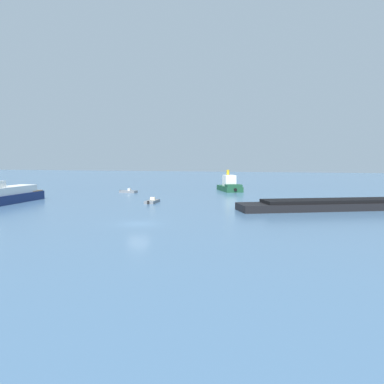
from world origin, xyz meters
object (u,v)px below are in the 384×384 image
fishing_skiff (128,192)px  cargo_barge (357,203)px  small_motorboat (152,201)px  white_riverboat (6,196)px  tugboat (230,186)px

fishing_skiff → cargo_barge: cargo_barge is taller
small_motorboat → white_riverboat: (-23.39, -8.40, 1.08)m
fishing_skiff → small_motorboat: fishing_skiff is taller
white_riverboat → small_motorboat: bearing=19.7°
fishing_skiff → tugboat: bearing=30.6°
fishing_skiff → cargo_barge: size_ratio=0.12×
fishing_skiff → cargo_barge: bearing=-20.1°
cargo_barge → white_riverboat: cargo_barge is taller
fishing_skiff → white_riverboat: bearing=-110.5°
small_motorboat → cargo_barge: cargo_barge is taller
tugboat → white_riverboat: size_ratio=0.62×
fishing_skiff → tugboat: 23.86m
tugboat → white_riverboat: (-30.39, -38.62, 0.08)m
fishing_skiff → small_motorboat: size_ratio=0.85×
small_motorboat → tugboat: 31.04m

